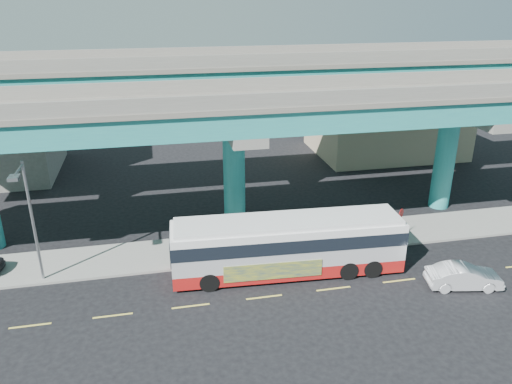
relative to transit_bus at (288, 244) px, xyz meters
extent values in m
plane|color=black|center=(-1.94, -1.98, -1.89)|extent=(120.00, 120.00, 0.00)
cube|color=gray|center=(-1.94, 3.52, -1.82)|extent=(70.00, 4.00, 0.15)
cube|color=#D8C64C|center=(-13.94, -2.28, -1.89)|extent=(2.00, 0.12, 0.01)
cube|color=#D8C64C|center=(-9.94, -2.28, -1.89)|extent=(2.00, 0.12, 0.01)
cube|color=#D8C64C|center=(-5.94, -2.28, -1.89)|extent=(2.00, 0.12, 0.01)
cube|color=#D8C64C|center=(-1.94, -2.28, -1.89)|extent=(2.00, 0.12, 0.01)
cube|color=#D8C64C|center=(2.06, -2.28, -1.89)|extent=(2.00, 0.12, 0.01)
cube|color=#D8C64C|center=(6.06, -2.28, -1.89)|extent=(2.00, 0.12, 0.01)
cube|color=#D8C64C|center=(10.06, -2.28, -1.89)|extent=(2.00, 0.12, 0.01)
cylinder|color=teal|center=(-1.94, 7.02, 1.81)|extent=(1.50, 1.50, 7.40)
cube|color=gray|center=(-1.94, 7.02, 5.81)|extent=(2.00, 12.00, 0.60)
cube|color=gray|center=(-1.94, 10.52, 6.71)|extent=(1.80, 5.00, 1.20)
cylinder|color=teal|center=(14.06, 7.02, 1.81)|extent=(1.50, 1.50, 7.40)
cube|color=gray|center=(14.06, 7.02, 5.81)|extent=(2.00, 12.00, 0.60)
cube|color=gray|center=(14.06, 10.52, 6.71)|extent=(1.80, 5.00, 1.20)
cube|color=teal|center=(-1.94, 3.52, 6.81)|extent=(52.00, 5.00, 1.40)
cube|color=gray|center=(-1.94, 3.52, 7.66)|extent=(52.00, 5.40, 0.30)
cube|color=gray|center=(-1.94, 1.02, 8.21)|extent=(52.00, 0.25, 0.80)
cube|color=gray|center=(-1.94, 6.02, 8.21)|extent=(52.00, 0.25, 0.80)
cube|color=teal|center=(-1.94, 10.52, 8.01)|extent=(52.00, 5.00, 1.40)
cube|color=gray|center=(-1.94, 10.52, 8.86)|extent=(52.00, 5.40, 0.30)
cube|color=gray|center=(-1.94, 8.02, 9.41)|extent=(52.00, 0.25, 0.80)
cube|color=gray|center=(-1.94, 13.02, 9.41)|extent=(52.00, 0.25, 0.80)
cube|color=tan|center=(16.06, 21.02, 1.61)|extent=(14.00, 10.00, 7.00)
cube|color=black|center=(16.06, 15.92, 3.71)|extent=(12.00, 0.25, 1.20)
cube|color=#A21413|center=(-0.02, 0.00, -1.28)|extent=(13.51, 3.59, 0.78)
cube|color=silver|center=(-0.02, 0.00, -0.06)|extent=(13.51, 3.59, 1.67)
cube|color=black|center=(-0.02, 0.00, 0.50)|extent=(13.57, 3.64, 0.78)
cube|color=silver|center=(-0.02, 0.00, 1.11)|extent=(13.51, 3.59, 0.45)
cube|color=silver|center=(-0.02, 0.00, 1.45)|extent=(13.09, 3.31, 0.22)
cube|color=black|center=(6.68, -0.37, 0.33)|extent=(0.21, 2.59, 1.34)
cube|color=black|center=(-6.71, 0.38, 0.33)|extent=(0.21, 2.59, 1.34)
cube|color=navy|center=(-1.21, -1.38, -0.87)|extent=(5.56, 0.36, 1.00)
cylinder|color=black|center=(-4.76, -1.01, -1.34)|extent=(1.13, 0.40, 1.11)
cylinder|color=black|center=(-4.62, 1.55, -1.34)|extent=(1.13, 0.40, 1.11)
cylinder|color=black|center=(3.25, -1.46, -1.34)|extent=(1.13, 0.40, 1.11)
cylinder|color=black|center=(3.39, 1.10, -1.34)|extent=(1.13, 0.40, 1.11)
cylinder|color=black|center=(4.69, -1.54, -1.34)|extent=(1.13, 0.40, 1.11)
cylinder|color=black|center=(4.84, 1.01, -1.34)|extent=(1.13, 0.40, 1.11)
imported|color=silver|center=(9.23, -3.63, -1.21)|extent=(3.00, 4.67, 1.36)
cylinder|color=gray|center=(-14.00, 2.02, 1.82)|extent=(0.16, 0.16, 7.13)
cylinder|color=gray|center=(-14.00, 1.06, 5.19)|extent=(0.12, 1.93, 0.12)
cube|color=gray|center=(-14.00, 0.10, 5.14)|extent=(0.50, 0.70, 0.18)
cylinder|color=gray|center=(8.25, 2.22, -0.76)|extent=(0.06, 0.06, 1.96)
cylinder|color=#B20A0A|center=(8.25, 2.19, 0.17)|extent=(0.56, 0.44, 0.68)
camera|label=1|loc=(-7.18, -24.73, 13.65)|focal=35.00mm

